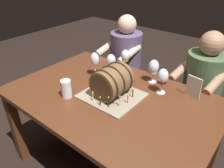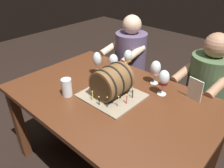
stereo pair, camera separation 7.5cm
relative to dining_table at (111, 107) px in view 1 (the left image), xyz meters
The scene contains 12 objects.
ground_plane 0.65m from the dining_table, ahead, with size 8.00×8.00×0.00m, color black.
dining_table is the anchor object (origin of this frame).
barrel_cake 0.21m from the dining_table, 11.94° to the left, with size 0.40×0.36×0.24m.
wine_glass_white 0.39m from the dining_table, 128.85° to the left, with size 0.07×0.07×0.19m.
wine_glass_empty 0.41m from the dining_table, 151.81° to the left, with size 0.07×0.07×0.21m.
wine_glass_rose 0.45m from the dining_table, 70.48° to the left, with size 0.08×0.08×0.19m.
wine_glass_amber 0.48m from the dining_table, 112.38° to the left, with size 0.07×0.07×0.19m.
wine_glass_red 0.43m from the dining_table, 45.60° to the left, with size 0.08×0.08×0.19m.
beer_pint 0.35m from the dining_table, 138.90° to the right, with size 0.07×0.07×0.13m.
menu_card 0.60m from the dining_table, 37.75° to the left, with size 0.11×0.01×0.16m, color silver.
person_seated_left 0.87m from the dining_table, 118.74° to the left, with size 0.38×0.47×1.13m.
person_seated_right 0.87m from the dining_table, 61.30° to the left, with size 0.41×0.50×1.13m.
Camera 1 is at (0.84, -1.01, 1.62)m, focal length 35.03 mm.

